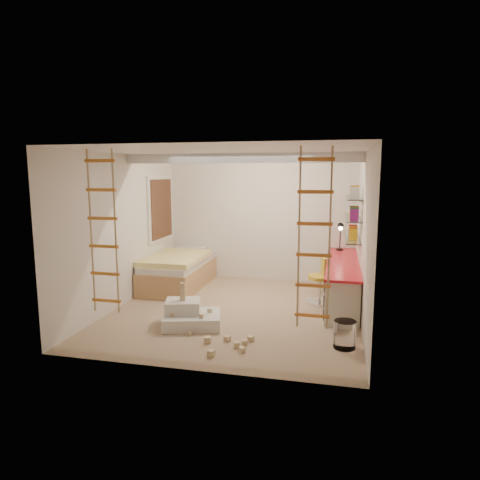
% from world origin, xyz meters
% --- Properties ---
extents(floor, '(4.50, 4.50, 0.00)m').
position_xyz_m(floor, '(0.00, 0.00, 0.00)').
color(floor, tan).
rests_on(floor, ground).
extents(ceiling_beam, '(4.00, 0.18, 0.16)m').
position_xyz_m(ceiling_beam, '(0.00, 0.30, 2.52)').
color(ceiling_beam, white).
rests_on(ceiling_beam, ceiling).
extents(window_frame, '(0.06, 1.15, 1.35)m').
position_xyz_m(window_frame, '(-1.97, 1.50, 1.55)').
color(window_frame, white).
rests_on(window_frame, wall_left).
extents(window_blind, '(0.02, 1.00, 1.20)m').
position_xyz_m(window_blind, '(-1.93, 1.50, 1.55)').
color(window_blind, '#4C2D1E').
rests_on(window_blind, window_frame).
extents(rope_ladder_left, '(0.41, 0.04, 2.13)m').
position_xyz_m(rope_ladder_left, '(-1.35, -1.75, 1.52)').
color(rope_ladder_left, orange).
rests_on(rope_ladder_left, ceiling).
extents(rope_ladder_right, '(0.41, 0.04, 2.13)m').
position_xyz_m(rope_ladder_right, '(1.35, -1.75, 1.52)').
color(rope_ladder_right, '#C87022').
rests_on(rope_ladder_right, ceiling).
extents(waste_bin, '(0.29, 0.29, 0.37)m').
position_xyz_m(waste_bin, '(1.75, -1.18, 0.18)').
color(waste_bin, white).
rests_on(waste_bin, floor).
extents(desk, '(0.56, 2.80, 0.75)m').
position_xyz_m(desk, '(1.72, 0.86, 0.40)').
color(desk, red).
rests_on(desk, floor).
extents(shelves, '(0.25, 1.80, 0.71)m').
position_xyz_m(shelves, '(1.87, 1.13, 1.50)').
color(shelves, white).
rests_on(shelves, wall_right).
extents(bed, '(1.02, 2.00, 0.69)m').
position_xyz_m(bed, '(-1.48, 1.23, 0.33)').
color(bed, '#AD7F51').
rests_on(bed, floor).
extents(task_lamp, '(0.14, 0.36, 0.57)m').
position_xyz_m(task_lamp, '(1.67, 1.82, 1.14)').
color(task_lamp, black).
rests_on(task_lamp, desk).
extents(swivel_chair, '(0.59, 0.59, 0.83)m').
position_xyz_m(swivel_chair, '(1.35, 0.70, 0.31)').
color(swivel_chair, gold).
rests_on(swivel_chair, floor).
extents(play_platform, '(0.99, 0.86, 0.37)m').
position_xyz_m(play_platform, '(-0.52, -0.84, 0.15)').
color(play_platform, silver).
rests_on(play_platform, floor).
extents(toy_blocks, '(1.29, 1.17, 0.64)m').
position_xyz_m(toy_blocks, '(-0.11, -1.19, 0.19)').
color(toy_blocks, '#CCB284').
rests_on(toy_blocks, floor).
extents(books, '(0.14, 0.70, 0.92)m').
position_xyz_m(books, '(1.87, 1.13, 1.62)').
color(books, yellow).
rests_on(books, shelves).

